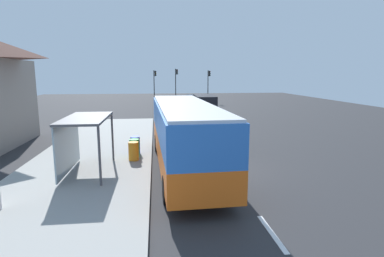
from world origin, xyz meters
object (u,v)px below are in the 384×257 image
Objects in this scene: bus at (184,133)px; white_van at (205,104)px; recycling_bin_green at (134,148)px; traffic_light_near_side at (209,81)px; recycling_bin_blue at (135,145)px; traffic_light_median at (176,80)px; sedan_near at (192,100)px; recycling_bin_orange at (134,151)px; traffic_light_far_side at (155,81)px; bus_shelter at (79,130)px.

bus is 2.11× the size of white_van.
recycling_bin_green is at bearing -111.09° from white_van.
recycling_bin_blue is at bearing -106.48° from traffic_light_near_side.
traffic_light_median reaches higher than recycling_bin_blue.
sedan_near reaches higher than recycling_bin_blue.
bus is at bearing -101.80° from white_van.
recycling_bin_orange is 1.00× the size of recycling_bin_green.
sedan_near is (0.10, 12.59, -0.55)m from white_van.
sedan_near reaches higher than recycling_bin_green.
recycling_bin_orange is 35.11m from traffic_light_far_side.
traffic_light_far_side is (1.10, 34.99, 2.74)m from recycling_bin_orange.
traffic_light_far_side is 36.88m from bus_shelter.
bus_shelter is (-3.31, -36.70, -1.30)m from traffic_light_far_side.
traffic_light_median reaches higher than traffic_light_far_side.
recycling_bin_blue is 0.18× the size of traffic_light_median.
white_van is at bearing -73.32° from traffic_light_far_side.
bus_shelter is at bearing -100.29° from traffic_light_median.
recycling_bin_green is at bearing -90.00° from recycling_bin_blue.
white_van reaches higher than recycling_bin_green.
recycling_bin_blue is at bearing -102.86° from sedan_near.
traffic_light_far_side reaches higher than bus.
white_van is 20.89m from bus_shelter.
sedan_near is 7.88m from traffic_light_far_side.
sedan_near is 4.66× the size of recycling_bin_blue.
traffic_light_median is at bearing 95.57° from white_van.
recycling_bin_blue is at bearing 90.00° from recycling_bin_orange.
traffic_light_near_side reaches higher than recycling_bin_green.
traffic_light_near_side is 8.64m from traffic_light_far_side.
recycling_bin_blue is at bearing 54.64° from bus_shelter.
recycling_bin_orange is 36.20m from traffic_light_median.
sedan_near is at bearing -43.38° from traffic_light_far_side.
white_van is at bearing -90.46° from sedan_near.
traffic_light_near_side is 1.28× the size of bus_shelter.
bus_shelter is (-2.21, -3.12, 1.44)m from recycling_bin_blue.
recycling_bin_blue is 4.09m from bus_shelter.
bus reaches higher than bus_shelter.
recycling_bin_orange is 0.24× the size of bus_shelter.
traffic_light_far_side reaches higher than recycling_bin_orange.
bus_shelter reaches higher than recycling_bin_green.
traffic_light_median reaches higher than traffic_light_near_side.
white_van is at bearing 68.07° from recycling_bin_blue.
bus_shelter is (-8.71, -31.60, 1.31)m from sedan_near.
bus_shelter reaches higher than white_van.
recycling_bin_orange is (-6.40, -17.30, -0.69)m from white_van.
bus is at bearing -87.82° from traffic_light_far_side.
recycling_bin_green is (-6.40, -16.60, -0.69)m from white_van.
bus is 2.17× the size of traffic_light_far_side.
recycling_bin_green is 0.70m from recycling_bin_blue.
bus is 36.48m from traffic_light_far_side.
traffic_light_far_side is 1.28× the size of bus_shelter.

